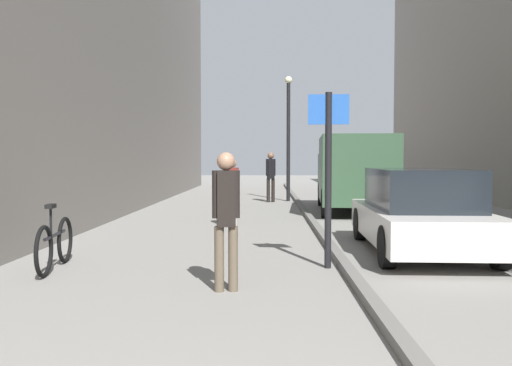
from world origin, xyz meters
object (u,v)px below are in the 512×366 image
object	(u,v)px
pedestrian_mid_block	(271,173)
lamp_post	(288,130)
pedestrian_far_crossing	(232,188)
parked_car	(419,211)
pedestrian_main_foreground	(226,211)
street_sign_post	(328,164)
bicycle_leaning	(55,244)
delivery_van	(354,171)

from	to	relation	value
pedestrian_mid_block	lamp_post	size ratio (longest dim) A/B	0.39
pedestrian_far_crossing	parked_car	distance (m)	4.81
pedestrian_main_foreground	parked_car	size ratio (longest dim) A/B	0.40
street_sign_post	parked_car	bearing A→B (deg)	-138.81
street_sign_post	bicycle_leaning	world-z (taller)	street_sign_post
lamp_post	bicycle_leaning	xyz separation A→B (m)	(-3.93, -12.91, -2.34)
pedestrian_mid_block	parked_car	world-z (taller)	pedestrian_mid_block
pedestrian_main_foreground	parked_car	xyz separation A→B (m)	(3.15, 2.84, -0.27)
pedestrian_far_crossing	parked_car	world-z (taller)	pedestrian_far_crossing
delivery_van	bicycle_leaning	bearing A→B (deg)	-118.99
pedestrian_main_foreground	delivery_van	bearing A→B (deg)	64.87
pedestrian_far_crossing	lamp_post	world-z (taller)	lamp_post
bicycle_leaning	street_sign_post	bearing A→B (deg)	-2.67
pedestrian_mid_block	parked_car	distance (m)	11.14
pedestrian_far_crossing	delivery_van	distance (m)	5.30
lamp_post	bicycle_leaning	size ratio (longest dim) A/B	2.69
pedestrian_main_foreground	pedestrian_mid_block	bearing A→B (deg)	79.61
lamp_post	pedestrian_far_crossing	bearing A→B (deg)	-101.67
pedestrian_far_crossing	lamp_post	xyz separation A→B (m)	(1.65, 7.99, 1.78)
parked_car	street_sign_post	distance (m)	2.38
delivery_van	parked_car	distance (m)	7.30
street_sign_post	bicycle_leaning	bearing A→B (deg)	5.39
delivery_van	lamp_post	xyz separation A→B (m)	(-1.86, 4.03, 1.49)
pedestrian_mid_block	bicycle_leaning	size ratio (longest dim) A/B	1.05
pedestrian_main_foreground	pedestrian_mid_block	distance (m)	13.70
pedestrian_main_foreground	bicycle_leaning	bearing A→B (deg)	146.83
parked_car	lamp_post	bearing A→B (deg)	100.98
bicycle_leaning	pedestrian_far_crossing	bearing A→B (deg)	59.63
delivery_van	parked_car	bearing A→B (deg)	-86.19
pedestrian_far_crossing	lamp_post	distance (m)	8.35
bicycle_leaning	lamp_post	bearing A→B (deg)	67.55
parked_car	lamp_post	world-z (taller)	lamp_post
pedestrian_main_foreground	street_sign_post	xyz separation A→B (m)	(1.41, 1.44, 0.56)
pedestrian_main_foreground	parked_car	world-z (taller)	pedestrian_main_foreground
delivery_van	lamp_post	world-z (taller)	lamp_post
delivery_van	parked_car	size ratio (longest dim) A/B	1.31
delivery_van	lamp_post	distance (m)	4.68
parked_car	pedestrian_far_crossing	bearing A→B (deg)	138.06
street_sign_post	bicycle_leaning	distance (m)	4.18
parked_car	street_sign_post	bearing A→B (deg)	-139.49
lamp_post	bicycle_leaning	distance (m)	13.70
delivery_van	street_sign_post	bearing A→B (deg)	-97.49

